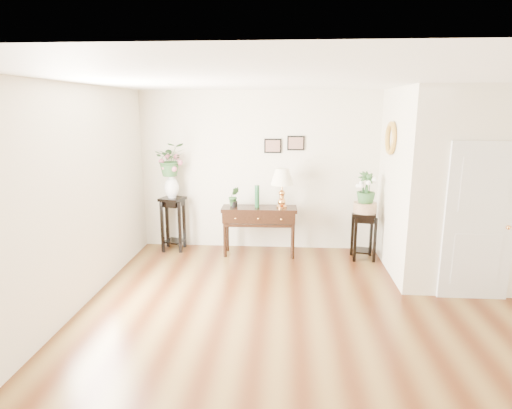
# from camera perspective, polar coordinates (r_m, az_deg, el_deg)

# --- Properties ---
(floor) EXTENTS (6.00, 5.50, 0.02)m
(floor) POSITION_cam_1_polar(r_m,az_deg,el_deg) (5.40, 8.27, -15.01)
(floor) COLOR brown
(floor) RESTS_ON ground
(ceiling) EXTENTS (6.00, 5.50, 0.02)m
(ceiling) POSITION_cam_1_polar(r_m,az_deg,el_deg) (4.78, 9.39, 16.17)
(ceiling) COLOR white
(ceiling) RESTS_ON ground
(wall_back) EXTENTS (6.00, 0.02, 2.80)m
(wall_back) POSITION_cam_1_polar(r_m,az_deg,el_deg) (7.60, 7.15, 4.36)
(wall_back) COLOR silver
(wall_back) RESTS_ON ground
(wall_front) EXTENTS (6.00, 0.02, 2.80)m
(wall_front) POSITION_cam_1_polar(r_m,az_deg,el_deg) (2.33, 14.38, -16.01)
(wall_front) COLOR silver
(wall_front) RESTS_ON ground
(wall_left) EXTENTS (0.02, 5.50, 2.80)m
(wall_left) POSITION_cam_1_polar(r_m,az_deg,el_deg) (5.53, -23.95, 0.15)
(wall_left) COLOR silver
(wall_left) RESTS_ON ground
(partition) EXTENTS (1.80, 1.95, 2.80)m
(partition) POSITION_cam_1_polar(r_m,az_deg,el_deg) (7.09, 24.79, 2.66)
(partition) COLOR silver
(partition) RESTS_ON floor
(door) EXTENTS (0.90, 0.05, 2.10)m
(door) POSITION_cam_1_polar(r_m,az_deg,el_deg) (6.25, 27.65, -2.15)
(door) COLOR silver
(door) RESTS_ON floor
(art_print_left) EXTENTS (0.30, 0.02, 0.25)m
(art_print_left) POSITION_cam_1_polar(r_m,az_deg,el_deg) (7.52, 2.25, 7.82)
(art_print_left) COLOR black
(art_print_left) RESTS_ON wall_back
(art_print_right) EXTENTS (0.30, 0.02, 0.25)m
(art_print_right) POSITION_cam_1_polar(r_m,az_deg,el_deg) (7.51, 5.34, 8.15)
(art_print_right) COLOR black
(art_print_right) RESTS_ON wall_back
(wall_ornament) EXTENTS (0.07, 0.51, 0.51)m
(wall_ornament) POSITION_cam_1_polar(r_m,az_deg,el_deg) (6.86, 17.50, 8.43)
(wall_ornament) COLOR #C8892B
(wall_ornament) RESTS_ON partition
(console_table) EXTENTS (1.28, 0.45, 0.85)m
(console_table) POSITION_cam_1_polar(r_m,az_deg,el_deg) (7.37, 0.44, -3.57)
(console_table) COLOR black
(console_table) RESTS_ON floor
(table_lamp) EXTENTS (0.50, 0.50, 0.67)m
(table_lamp) POSITION_cam_1_polar(r_m,az_deg,el_deg) (7.18, 3.48, 2.31)
(table_lamp) COLOR #DA9249
(table_lamp) RESTS_ON console_table
(green_vase) EXTENTS (0.10, 0.10, 0.38)m
(green_vase) POSITION_cam_1_polar(r_m,az_deg,el_deg) (7.23, 0.15, 0.95)
(green_vase) COLOR #194626
(green_vase) RESTS_ON console_table
(potted_plant) EXTENTS (0.21, 0.19, 0.33)m
(potted_plant) POSITION_cam_1_polar(r_m,az_deg,el_deg) (7.27, -2.97, 0.96)
(potted_plant) COLOR #2B552A
(potted_plant) RESTS_ON console_table
(plant_stand_a) EXTENTS (0.46, 0.46, 0.96)m
(plant_stand_a) POSITION_cam_1_polar(r_m,az_deg,el_deg) (7.76, -10.96, -2.55)
(plant_stand_a) COLOR black
(plant_stand_a) RESTS_ON floor
(porcelain_vase) EXTENTS (0.31, 0.31, 0.43)m
(porcelain_vase) POSITION_cam_1_polar(r_m,az_deg,el_deg) (7.61, -11.18, 2.57)
(porcelain_vase) COLOR white
(porcelain_vase) RESTS_ON plant_stand_a
(lily_arrangement) EXTENTS (0.64, 0.60, 0.58)m
(lily_arrangement) POSITION_cam_1_polar(r_m,az_deg,el_deg) (7.54, -11.33, 6.05)
(lily_arrangement) COLOR #2B552A
(lily_arrangement) RESTS_ON porcelain_vase
(plant_stand_b) EXTENTS (0.45, 0.45, 0.80)m
(plant_stand_b) POSITION_cam_1_polar(r_m,az_deg,el_deg) (7.41, 14.12, -4.06)
(plant_stand_b) COLOR black
(plant_stand_b) RESTS_ON floor
(ceramic_bowl) EXTENTS (0.49, 0.49, 0.17)m
(ceramic_bowl) POSITION_cam_1_polar(r_m,az_deg,el_deg) (7.29, 14.32, -0.43)
(ceramic_bowl) COLOR tan
(ceramic_bowl) RESTS_ON plant_stand_b
(narcissus) EXTENTS (0.41, 0.41, 0.56)m
(narcissus) POSITION_cam_1_polar(r_m,az_deg,el_deg) (7.23, 14.46, 2.03)
(narcissus) COLOR #2B552A
(narcissus) RESTS_ON ceramic_bowl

